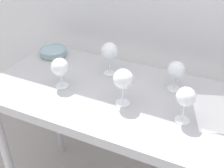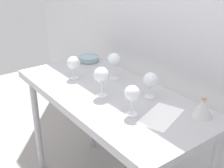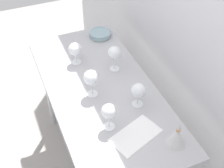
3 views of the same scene
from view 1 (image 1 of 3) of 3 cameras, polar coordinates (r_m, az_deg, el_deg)
The scene contains 8 objects.
steel_counter at distance 1.51m, azimuth 2.29°, elevation -5.37°, with size 1.40×0.65×0.90m.
wine_glass_near_right at distance 1.26m, azimuth 14.15°, elevation -2.61°, with size 0.08×0.08×0.17m.
wine_glass_near_left at distance 1.48m, azimuth -10.05°, elevation 3.15°, with size 0.09×0.09×0.16m.
wine_glass_near_center at distance 1.31m, azimuth 2.17°, elevation 0.82°, with size 0.09×0.09×0.18m.
wine_glass_far_right at distance 1.46m, azimuth 12.37°, elevation 2.52°, with size 0.09×0.09×0.16m.
wine_glass_far_left at distance 1.55m, azimuth -0.47°, elevation 6.25°, with size 0.09×0.09×0.18m.
tasting_sheet_upper at distance 1.41m, azimuth 18.93°, elevation -5.30°, with size 0.16×0.28×0.00m, color white.
tasting_bowl at distance 1.84m, azimuth -11.33°, elevation 6.22°, with size 0.17×0.17×0.04m.
Camera 1 is at (0.45, -1.10, 1.73)m, focal length 47.04 mm.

